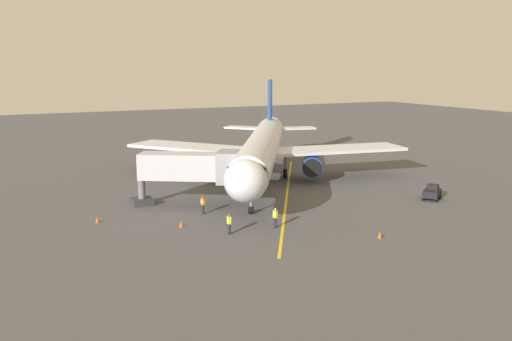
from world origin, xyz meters
name	(u,v)px	position (x,y,z in m)	size (l,w,h in m)	color
ground_plane	(261,182)	(0.00, 0.00, 0.00)	(220.00, 220.00, 0.00)	#4C4C4F
apron_lead_in_line	(287,193)	(0.13, 6.51, 0.01)	(0.24, 40.00, 0.01)	yellow
airplane	(262,148)	(-0.01, 0.27, 4.00)	(30.64, 36.26, 11.50)	silver
jet_bridge	(198,168)	(10.40, 7.17, 3.76)	(10.74, 7.84, 5.40)	#B7B7BC
ground_crew_marshaller	(275,218)	(7.18, 16.99, 0.89)	(0.35, 0.45, 1.71)	#23232D
ground_crew_wing_walker	(229,224)	(11.36, 16.91, 0.89)	(0.26, 0.40, 1.71)	#23232D
ground_crew_loader	(203,205)	(11.10, 10.26, 0.89)	(0.35, 0.45, 1.71)	#23232D
tug_near_nose	(432,193)	(-11.85, 15.30, 0.70)	(2.74, 2.55, 1.50)	black
safety_cone_nose_left	(181,224)	(14.23, 13.33, 0.28)	(0.32, 0.32, 0.55)	#F2590F
safety_cone_nose_right	(97,220)	(20.35, 8.81, 0.28)	(0.32, 0.32, 0.55)	#F2590F
safety_cone_wing_port	(380,235)	(1.05, 23.07, 0.28)	(0.32, 0.32, 0.55)	#F2590F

